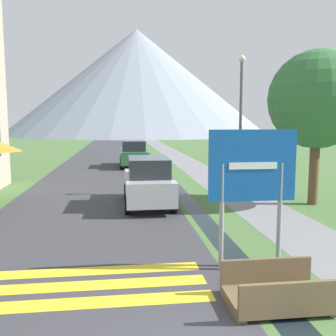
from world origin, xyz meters
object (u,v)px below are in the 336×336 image
Objects in this scene: footbridge at (277,293)px; parked_car_far at (134,154)px; streetlamp at (241,115)px; road_sign at (252,178)px; tree_by_path at (317,100)px; parked_car_near at (148,182)px.

footbridge is 0.39× the size of parked_car_far.
parked_car_far is at bearing 110.84° from streetlamp.
parked_car_far is at bearing 95.60° from road_sign.
road_sign is 8.20m from streetlamp.
tree_by_path is (2.24, -2.02, 0.52)m from streetlamp.
footbridge is at bearing -85.16° from parked_car_far.
tree_by_path is (4.61, 7.38, 3.68)m from footbridge.
road_sign reaches higher than footbridge.
parked_car_near is (-1.71, 6.28, -1.05)m from road_sign.
parked_car_near reaches higher than footbridge.
streetlamp is at bearing 20.30° from parked_car_near.
tree_by_path reaches higher than road_sign.
road_sign reaches higher than parked_car_near.
parked_car_far is (-1.70, 20.11, 0.68)m from footbridge.
parked_car_near is at bearing 174.91° from tree_by_path.
footbridge is at bearing -104.17° from streetlamp.
parked_car_near is 0.70× the size of tree_by_path.
streetlamp is 1.01× the size of tree_by_path.
parked_car_near and parked_car_far have the same top height.
footbridge is at bearing -93.69° from road_sign.
road_sign reaches higher than parked_car_far.
tree_by_path is (6.32, -12.73, 3.00)m from parked_car_far.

